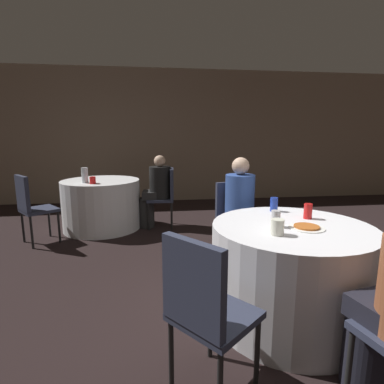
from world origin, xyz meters
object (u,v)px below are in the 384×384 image
Objects in this scene: chair_far_southwest at (31,203)px; soda_can_blue at (274,204)px; chair_near_southwest at (204,304)px; chair_near_north at (235,217)px; person_blue_shirt at (242,217)px; soda_can_silver at (276,219)px; chair_far_east at (166,192)px; person_black_shirt at (155,191)px; bottle_far at (85,175)px; pizza_plate_near at (307,227)px; table_near at (289,272)px; table_far at (102,204)px; soda_can_red at (308,211)px.

soda_can_blue is (2.63, -1.55, 0.26)m from chair_far_southwest.
chair_near_southwest is 3.20m from chair_far_southwest.
chair_near_north is 0.77× the size of person_blue_shirt.
chair_far_southwest is 3.18m from soda_can_silver.
person_black_shirt reaches higher than chair_far_east.
person_black_shirt is 5.14× the size of bottle_far.
pizza_plate_near is (0.90, -2.61, 0.21)m from chair_far_east.
table_near is 1.02× the size of table_far.
chair_near_north is at bearing -147.55° from person_black_shirt.
chair_far_east reaches higher than soda_can_red.
person_black_shirt reaches higher than pizza_plate_near.
chair_near_southwest is at bearing -172.14° from person_black_shirt.
chair_near_north is 2.64m from chair_far_southwest.
person_black_shirt reaches higher than bottle_far.
bottle_far is (-1.99, 2.35, 0.48)m from table_near.
chair_near_southwest is at bearing 60.42° from chair_near_north.
pizza_plate_near is 3.18m from bottle_far.
bottle_far is (-1.86, 1.52, 0.27)m from person_blue_shirt.
chair_near_north is 1.12m from pizza_plate_near.
chair_near_southwest is 0.77× the size of person_blue_shirt.
bottle_far is at bearing 82.51° from chair_far_southwest.
table_far is at bearing 129.77° from soda_can_red.
chair_far_east reaches higher than soda_can_blue.
soda_can_blue is (0.16, -0.40, 0.22)m from person_blue_shirt.
chair_far_southwest is 7.53× the size of soda_can_blue.
soda_can_blue reaches higher than pizza_plate_near.
person_black_shirt is at bearing 111.43° from table_near.
person_black_shirt reaches higher than chair_near_north.
person_blue_shirt is 9.80× the size of soda_can_red.
person_blue_shirt reaches higher than soda_can_blue.
chair_near_north is 1.00× the size of chair_far_east.
pizza_plate_near is 1.16× the size of bottle_far.
soda_can_blue is 2.79m from bottle_far.
soda_can_red reaches higher than table_far.
chair_far_southwest is 4.20× the size of bottle_far.
table_far is at bearing 130.52° from soda_can_blue.
person_blue_shirt is 2.42m from bottle_far.
pizza_plate_near is at bearing -85.64° from soda_can_blue.
chair_near_north is at bearing 113.40° from soda_can_red.
table_near is 3.11m from bottle_far.
chair_near_southwest is 1.00× the size of chair_far_southwest.
pizza_plate_near is (1.89, -2.68, 0.38)m from table_far.
bottle_far is (-1.16, -0.18, 0.31)m from chair_far_east.
chair_far_southwest is 7.53× the size of soda_can_red.
chair_near_north is at bearing 29.85° from chair_far_southwest.
bottle_far is (-2.19, 2.18, 0.05)m from soda_can_red.
chair_near_southwest is 3.24m from bottle_far.
soda_can_red is at bearing -149.32° from person_black_shirt.
pizza_plate_near is at bearing 14.14° from chair_far_southwest.
soda_can_silver is at bearing 12.69° from chair_far_southwest.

